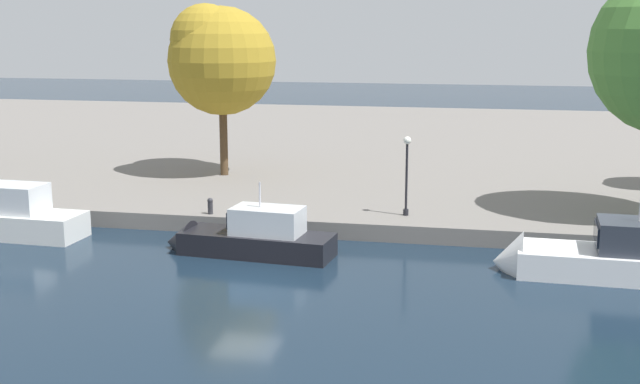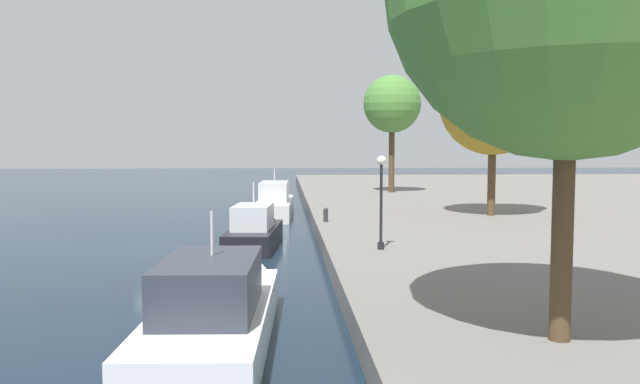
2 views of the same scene
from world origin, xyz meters
name	(u,v)px [view 1 (image 1 of 2)]	position (x,y,z in m)	size (l,w,h in m)	color
ground_plane	(246,287)	(0.00, 0.00, 0.00)	(220.00, 220.00, 0.00)	#142333
dock_promenade	(373,146)	(0.00, 35.18, 0.41)	(120.00, 55.00, 0.82)	slate
motor_yacht_1	(246,242)	(-1.30, 4.45, 0.54)	(7.93, 2.89, 4.09)	black
motor_yacht_2	(615,262)	(14.16, 4.14, 0.65)	(9.86, 3.15, 4.47)	white
mooring_bollard_0	(210,205)	(-4.26, 8.25, 1.26)	(0.28, 0.28, 0.81)	#2D2D33
lamp_post	(407,169)	(5.18, 9.91, 3.14)	(0.38, 0.38, 3.88)	black
tree_3	(219,54)	(-7.16, 18.89, 8.21)	(6.53, 7.12, 10.36)	#4C3823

